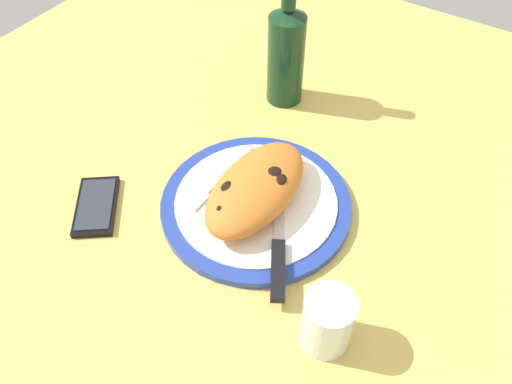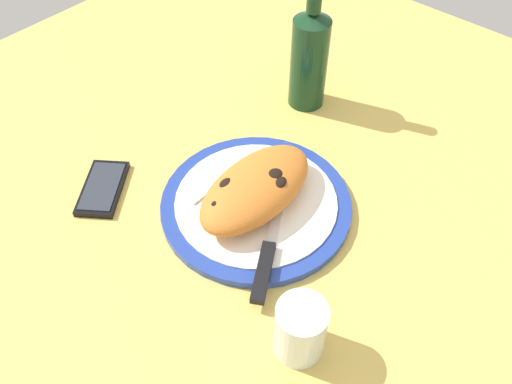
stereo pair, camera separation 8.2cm
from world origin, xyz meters
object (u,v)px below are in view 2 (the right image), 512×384
at_px(plate, 256,204).
at_px(fork, 220,178).
at_px(calzone, 256,186).
at_px(knife, 267,257).
at_px(smartphone, 103,188).
at_px(water_glass, 300,332).
at_px(wine_bottle, 309,57).

bearing_deg(plate, fork, -87.10).
xyz_separation_m(calzone, fork, (0.01, -0.07, -0.03)).
bearing_deg(knife, smartphone, -77.58).
bearing_deg(plate, knife, 49.27).
distance_m(plate, water_glass, 0.25).
distance_m(fork, smartphone, 0.20).
xyz_separation_m(smartphone, wine_bottle, (-0.41, 0.11, 0.10)).
height_order(plate, smartphone, plate).
bearing_deg(plate, water_glass, 54.54).
bearing_deg(wine_bottle, smartphone, -14.83).
bearing_deg(knife, fork, -113.45).
distance_m(knife, smartphone, 0.31).
bearing_deg(wine_bottle, fork, 6.66).
relative_size(smartphone, water_glass, 1.48).
distance_m(fork, wine_bottle, 0.29).
xyz_separation_m(plate, water_glass, (0.14, 0.20, 0.03)).
xyz_separation_m(water_glass, wine_bottle, (-0.41, -0.31, 0.06)).
relative_size(water_glass, wine_bottle, 0.35).
relative_size(calzone, fork, 1.31).
bearing_deg(smartphone, plate, 123.00).
distance_m(calzone, knife, 0.12).
height_order(plate, wine_bottle, wine_bottle).
relative_size(plate, knife, 1.53).
distance_m(fork, knife, 0.18).
bearing_deg(knife, calzone, -131.01).
relative_size(plate, calzone, 1.37).
distance_m(plate, knife, 0.11).
distance_m(plate, calzone, 0.04).
relative_size(plate, water_glass, 3.38).
height_order(fork, water_glass, water_glass).
bearing_deg(calzone, fork, -85.16).
xyz_separation_m(fork, smartphone, (0.14, -0.14, -0.01)).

